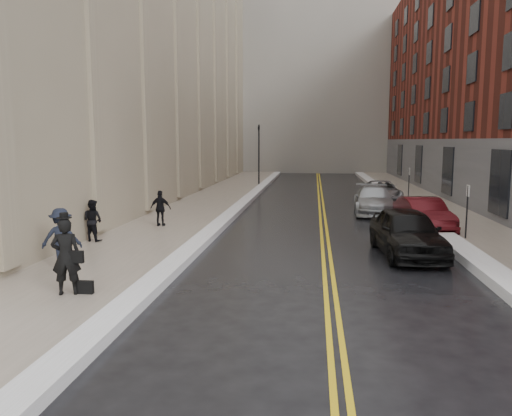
% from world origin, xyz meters
% --- Properties ---
extents(ground, '(160.00, 160.00, 0.00)m').
position_xyz_m(ground, '(0.00, 0.00, 0.00)').
color(ground, black).
rests_on(ground, ground).
extents(sidewalk_left, '(4.00, 64.00, 0.15)m').
position_xyz_m(sidewalk_left, '(-4.50, 16.00, 0.07)').
color(sidewalk_left, gray).
rests_on(sidewalk_left, ground).
extents(sidewalk_right, '(3.00, 64.00, 0.15)m').
position_xyz_m(sidewalk_right, '(9.00, 16.00, 0.07)').
color(sidewalk_right, gray).
rests_on(sidewalk_right, ground).
extents(lane_stripe_a, '(0.12, 64.00, 0.01)m').
position_xyz_m(lane_stripe_a, '(2.38, 16.00, 0.00)').
color(lane_stripe_a, gold).
rests_on(lane_stripe_a, ground).
extents(lane_stripe_b, '(0.12, 64.00, 0.01)m').
position_xyz_m(lane_stripe_b, '(2.62, 16.00, 0.00)').
color(lane_stripe_b, gold).
rests_on(lane_stripe_b, ground).
extents(snow_ridge_left, '(0.70, 60.80, 0.26)m').
position_xyz_m(snow_ridge_left, '(-2.20, 16.00, 0.13)').
color(snow_ridge_left, white).
rests_on(snow_ridge_left, ground).
extents(snow_ridge_right, '(0.85, 60.80, 0.30)m').
position_xyz_m(snow_ridge_right, '(7.15, 16.00, 0.15)').
color(snow_ridge_right, white).
rests_on(snow_ridge_right, ground).
extents(tower_far_right, '(22.00, 18.00, 44.00)m').
position_xyz_m(tower_far_right, '(14.00, 66.00, 22.00)').
color(tower_far_right, slate).
rests_on(tower_far_right, ground).
extents(traffic_signal, '(0.18, 0.15, 5.20)m').
position_xyz_m(traffic_signal, '(-2.60, 30.00, 3.08)').
color(traffic_signal, black).
rests_on(traffic_signal, ground).
extents(parking_sign_near, '(0.06, 0.35, 2.23)m').
position_xyz_m(parking_sign_near, '(7.90, 8.00, 1.36)').
color(parking_sign_near, black).
rests_on(parking_sign_near, ground).
extents(parking_sign_far, '(0.06, 0.35, 2.23)m').
position_xyz_m(parking_sign_far, '(7.90, 20.00, 1.36)').
color(parking_sign_far, black).
rests_on(parking_sign_far, ground).
extents(car_black, '(2.30, 4.92, 1.63)m').
position_xyz_m(car_black, '(5.20, 5.36, 0.82)').
color(car_black, black).
rests_on(car_black, ground).
extents(car_maroon, '(2.06, 4.50, 1.43)m').
position_xyz_m(car_maroon, '(6.80, 10.43, 0.71)').
color(car_maroon, '#450C11').
rests_on(car_maroon, ground).
extents(car_silver_near, '(2.29, 5.16, 1.47)m').
position_xyz_m(car_silver_near, '(5.25, 15.37, 0.74)').
color(car_silver_near, '#9EA2A6').
rests_on(car_silver_near, ground).
extents(car_silver_far, '(2.29, 4.93, 1.37)m').
position_xyz_m(car_silver_far, '(6.25, 20.33, 0.68)').
color(car_silver_far, gray).
rests_on(car_silver_far, ground).
extents(pedestrian_main, '(0.79, 0.63, 1.90)m').
position_xyz_m(pedestrian_main, '(-3.97, -0.51, 1.10)').
color(pedestrian_main, black).
rests_on(pedestrian_main, sidewalk_left).
extents(pedestrian_a, '(0.90, 0.79, 1.57)m').
position_xyz_m(pedestrian_a, '(-6.20, 5.82, 0.94)').
color(pedestrian_a, black).
rests_on(pedestrian_a, sidewalk_left).
extents(pedestrian_b, '(1.29, 0.96, 1.78)m').
position_xyz_m(pedestrian_b, '(-5.42, 2.01, 1.04)').
color(pedestrian_b, black).
rests_on(pedestrian_b, sidewalk_left).
extents(pedestrian_c, '(0.93, 0.40, 1.57)m').
position_xyz_m(pedestrian_c, '(-4.68, 9.36, 0.94)').
color(pedestrian_c, black).
rests_on(pedestrian_c, sidewalk_left).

